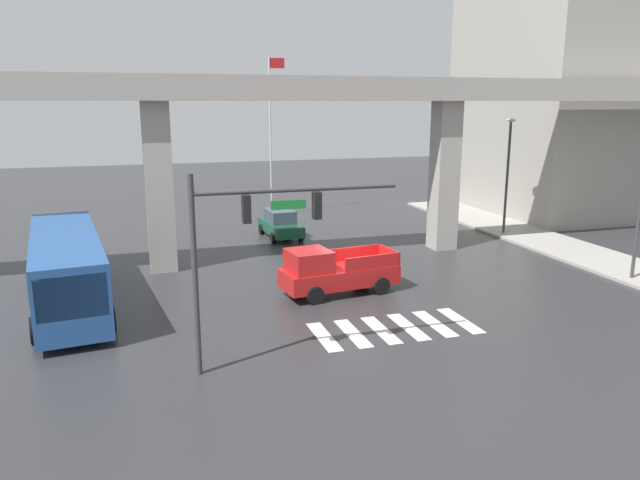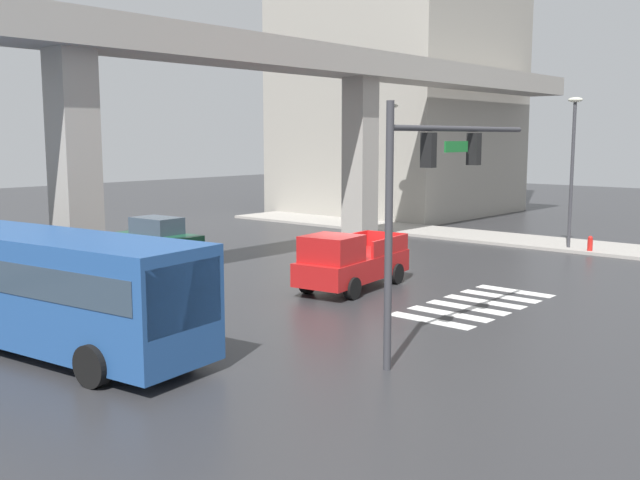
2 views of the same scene
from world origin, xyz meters
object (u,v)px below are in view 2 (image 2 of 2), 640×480
traffic_signal_mast (430,179)px  street_lamp_near_corner (573,155)px  pickup_truck (349,262)px  fire_hydrant (590,245)px  sedan_dark_green (158,236)px  flagpole (89,116)px  city_bus (33,281)px  street_lamp_mid_block (392,152)px

traffic_signal_mast → street_lamp_near_corner: bearing=12.1°
pickup_truck → fire_hydrant: pickup_truck is taller
sedan_dark_green → pickup_truck: bearing=-92.2°
sedan_dark_green → fire_hydrant: (13.20, -15.12, -0.42)m
flagpole → pickup_truck: bearing=-94.9°
city_bus → sedan_dark_green: (11.30, 9.98, -0.87)m
street_lamp_mid_block → sedan_dark_green: bearing=165.4°
city_bus → street_lamp_mid_block: bearing=14.5°
pickup_truck → street_lamp_mid_block: 16.62m
sedan_dark_green → traffic_signal_mast: bearing=-106.1°
city_bus → fire_hydrant: size_ratio=12.97×
street_lamp_near_corner → street_lamp_mid_block: size_ratio=1.00×
city_bus → street_lamp_mid_block: 25.88m
traffic_signal_mast → fire_hydrant: size_ratio=7.64×
pickup_truck → fire_hydrant: bearing=-14.2°
sedan_dark_green → city_bus: bearing=-138.6°
pickup_truck → sedan_dark_green: pickup_truck is taller
street_lamp_near_corner → fire_hydrant: (-0.40, -1.19, -4.13)m
fire_hydrant → city_bus: bearing=168.1°
pickup_truck → traffic_signal_mast: 8.59m
city_bus → sedan_dark_green: bearing=41.4°
flagpole → street_lamp_near_corner: bearing=-59.8°
flagpole → street_lamp_mid_block: bearing=-41.2°
street_lamp_near_corner → fire_hydrant: bearing=-108.6°
sedan_dark_green → traffic_signal_mast: size_ratio=0.68×
city_bus → pickup_truck: bearing=-8.9°
street_lamp_near_corner → flagpole: bearing=120.2°
pickup_truck → flagpole: size_ratio=0.47×
sedan_dark_green → street_lamp_near_corner: size_ratio=0.61×
fire_hydrant → sedan_dark_green: bearing=131.1°
traffic_signal_mast → fire_hydrant: bearing=8.8°
traffic_signal_mast → fire_hydrant: 19.03m
sedan_dark_green → street_lamp_mid_block: size_ratio=0.61×
city_bus → street_lamp_mid_block: street_lamp_mid_block is taller
pickup_truck → traffic_signal_mast: traffic_signal_mast is taller
street_lamp_near_corner → fire_hydrant: street_lamp_near_corner is taller
sedan_dark_green → street_lamp_mid_block: street_lamp_mid_block is taller
city_bus → traffic_signal_mast: (6.10, -8.01, 2.66)m
sedan_dark_green → street_lamp_near_corner: street_lamp_near_corner is taller
sedan_dark_green → flagpole: 9.34m
street_lamp_mid_block → city_bus: bearing=-165.5°
street_lamp_near_corner → pickup_truck: bearing=170.9°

